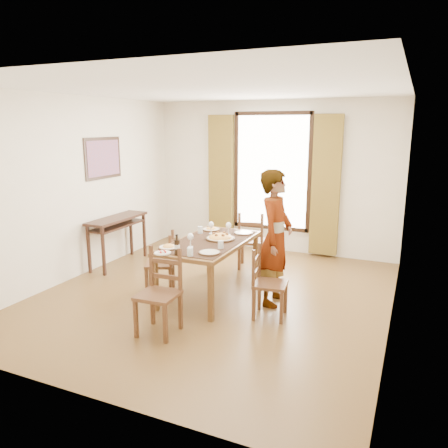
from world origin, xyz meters
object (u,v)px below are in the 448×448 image
at_px(man, 275,238).
at_px(console_table, 117,224).
at_px(pasta_platter, 220,236).
at_px(dining_table, 210,246).

bearing_deg(man, console_table, 80.93).
relative_size(man, pasta_platter, 4.34).
distance_m(console_table, man, 2.89).
bearing_deg(pasta_platter, man, -2.92).
xyz_separation_m(dining_table, man, (0.88, 0.09, 0.18)).
relative_size(dining_table, pasta_platter, 4.11).
bearing_deg(dining_table, man, 5.75).
relative_size(dining_table, man, 0.95).
xyz_separation_m(dining_table, pasta_platter, (0.10, 0.13, 0.12)).
bearing_deg(dining_table, console_table, 163.52).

